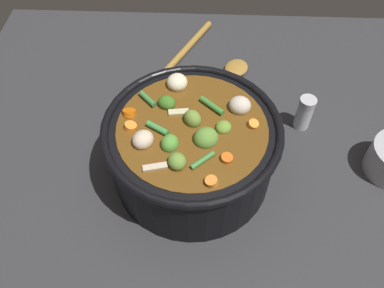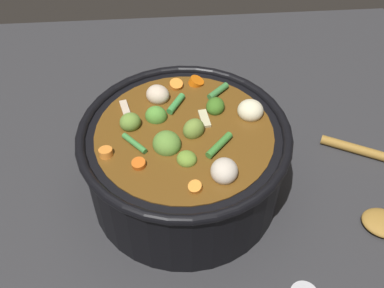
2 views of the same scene
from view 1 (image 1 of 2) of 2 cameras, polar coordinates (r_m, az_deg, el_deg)
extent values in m
plane|color=#2D2D30|center=(0.79, 0.01, -4.03)|extent=(1.10, 1.10, 0.00)
cylinder|color=black|center=(0.73, 0.02, -1.06)|extent=(0.31, 0.31, 0.14)
torus|color=black|center=(0.68, 0.02, 2.39)|extent=(0.32, 0.32, 0.02)
cylinder|color=brown|center=(0.73, 0.02, -0.80)|extent=(0.27, 0.27, 0.13)
ellipsoid|color=olive|center=(0.66, 2.05, 0.85)|extent=(0.06, 0.06, 0.04)
ellipsoid|color=olive|center=(0.68, 0.22, 3.72)|extent=(0.04, 0.05, 0.03)
ellipsoid|color=#549536|center=(0.65, -3.29, 0.05)|extent=(0.04, 0.04, 0.03)
ellipsoid|color=#3E7021|center=(0.71, -3.74, 6.07)|extent=(0.04, 0.04, 0.03)
ellipsoid|color=olive|center=(0.68, 4.64, 2.30)|extent=(0.04, 0.04, 0.02)
ellipsoid|color=olive|center=(0.62, -2.22, -2.59)|extent=(0.04, 0.04, 0.03)
cylinder|color=orange|center=(0.71, -9.22, 4.54)|extent=(0.03, 0.03, 0.02)
cylinder|color=orange|center=(0.64, 5.13, -2.18)|extent=(0.03, 0.03, 0.01)
cylinder|color=orange|center=(0.68, -9.09, 2.45)|extent=(0.03, 0.03, 0.02)
cylinder|color=orange|center=(0.61, 2.90, -5.65)|extent=(0.02, 0.02, 0.02)
cylinder|color=orange|center=(0.69, 8.94, 2.82)|extent=(0.03, 0.03, 0.02)
ellipsoid|color=beige|center=(0.71, 7.06, 5.66)|extent=(0.05, 0.04, 0.03)
ellipsoid|color=beige|center=(0.75, -2.21, 9.04)|extent=(0.05, 0.05, 0.03)
ellipsoid|color=beige|center=(0.66, -7.24, 0.63)|extent=(0.05, 0.05, 0.03)
cylinder|color=#3E9043|center=(0.67, -5.11, 2.35)|extent=(0.04, 0.03, 0.01)
cylinder|color=#3B7C3B|center=(0.72, -6.55, 6.62)|extent=(0.04, 0.04, 0.01)
cylinder|color=#3F873D|center=(0.63, 1.56, -2.41)|extent=(0.04, 0.04, 0.01)
cylinder|color=#3C8131|center=(0.71, 2.95, 5.67)|extent=(0.05, 0.04, 0.01)
cube|color=beige|center=(0.70, -1.99, 4.71)|extent=(0.04, 0.02, 0.01)
cube|color=beige|center=(0.63, -5.46, -3.38)|extent=(0.04, 0.02, 0.01)
ellipsoid|color=olive|center=(0.99, 6.53, 11.07)|extent=(0.08, 0.09, 0.02)
cylinder|color=olive|center=(1.04, -0.94, 13.73)|extent=(0.13, 0.24, 0.02)
cylinder|color=silver|center=(0.87, 16.12, 4.12)|extent=(0.03, 0.03, 0.07)
cylinder|color=#B7B7BC|center=(0.84, 16.72, 5.95)|extent=(0.04, 0.04, 0.01)
camera|label=2|loc=(0.62, 61.22, 28.03)|focal=43.17mm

